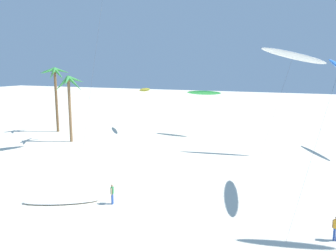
% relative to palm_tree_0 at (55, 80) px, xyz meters
% --- Properties ---
extents(palm_tree_0, '(4.33, 4.72, 10.89)m').
position_rel_palm_tree_0_xyz_m(palm_tree_0, '(0.00, 0.00, 0.00)').
color(palm_tree_0, brown).
rests_on(palm_tree_0, ground).
extents(palm_tree_1, '(4.53, 5.17, 9.74)m').
position_rel_palm_tree_0_xyz_m(palm_tree_1, '(7.21, -5.39, -0.98)').
color(palm_tree_1, olive).
rests_on(palm_tree_1, ground).
extents(flying_kite_6, '(5.98, 7.40, 7.43)m').
position_rel_palm_tree_0_xyz_m(flying_kite_6, '(23.78, 6.86, -1.92)').
color(flying_kite_6, green).
rests_on(flying_kite_6, ground).
extents(flying_kite_7, '(7.81, 4.13, 13.70)m').
position_rel_palm_tree_0_xyz_m(flying_kite_7, '(37.29, -0.71, 3.49)').
color(flying_kite_7, white).
rests_on(flying_kite_7, ground).
extents(flying_kite_8, '(5.49, 7.36, 7.64)m').
position_rel_palm_tree_0_xyz_m(flying_kite_8, '(13.32, 6.67, -1.71)').
color(flying_kite_8, yellow).
rests_on(flying_kite_8, ground).
extents(grounded_kite_2, '(6.17, 4.35, 0.29)m').
position_rel_palm_tree_0_xyz_m(grounded_kite_2, '(21.32, -24.33, -8.66)').
color(grounded_kite_2, white).
rests_on(grounded_kite_2, ground).
extents(person_foreground_walker, '(0.46, 0.32, 1.65)m').
position_rel_palm_tree_0_xyz_m(person_foreground_walker, '(41.69, -22.48, -7.90)').
color(person_foreground_walker, '#284CA3').
rests_on(person_foreground_walker, ground).
extents(person_mid_field, '(0.27, 0.50, 1.68)m').
position_rel_palm_tree_0_xyz_m(person_mid_field, '(25.39, -23.01, -7.88)').
color(person_mid_field, '#284CA3').
rests_on(person_mid_field, ground).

